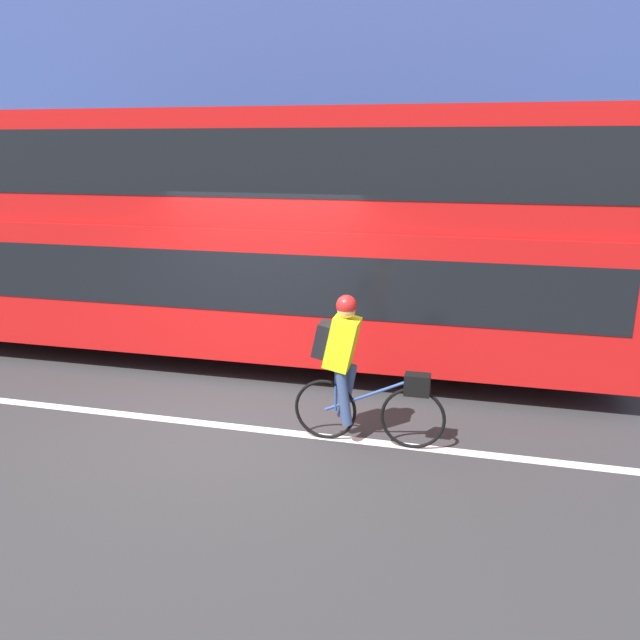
{
  "coord_description": "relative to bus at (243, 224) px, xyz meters",
  "views": [
    {
      "loc": [
        2.54,
        -6.19,
        3.08
      ],
      "look_at": [
        0.78,
        0.92,
        1.0
      ],
      "focal_mm": 35.0,
      "sensor_mm": 36.0,
      "label": 1
    }
  ],
  "objects": [
    {
      "name": "sidewalk_curb",
      "position": [
        0.71,
        3.33,
        -1.89
      ],
      "size": [
        60.0,
        2.55,
        0.13
      ],
      "color": "gray",
      "rests_on": "ground_plane"
    },
    {
      "name": "cyclist_on_bike",
      "position": [
        2.13,
        -2.51,
        -1.09
      ],
      "size": [
        1.61,
        0.32,
        1.61
      ],
      "color": "black",
      "rests_on": "ground_plane"
    },
    {
      "name": "ground_plane",
      "position": [
        0.71,
        -2.3,
        -1.96
      ],
      "size": [
        80.0,
        80.0,
        0.0
      ],
      "primitive_type": "plane",
      "color": "#2D2D30"
    },
    {
      "name": "road_center_line",
      "position": [
        0.71,
        -2.49,
        -1.95
      ],
      "size": [
        50.0,
        0.14,
        0.01
      ],
      "primitive_type": "cube",
      "color": "silver",
      "rests_on": "ground_plane"
    },
    {
      "name": "building_facade",
      "position": [
        0.71,
        4.76,
        2.49
      ],
      "size": [
        60.0,
        0.3,
        8.9
      ],
      "color": "#33478C",
      "rests_on": "ground_plane"
    },
    {
      "name": "bus",
      "position": [
        0.0,
        0.0,
        0.0
      ],
      "size": [
        10.5,
        2.52,
        3.5
      ],
      "color": "black",
      "rests_on": "ground_plane"
    }
  ]
}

